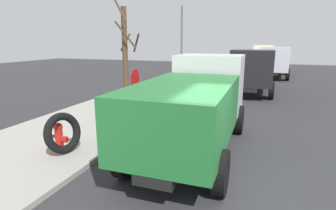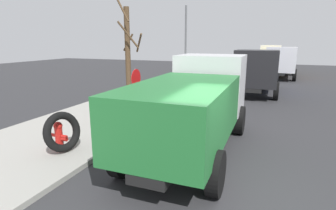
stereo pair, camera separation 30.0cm
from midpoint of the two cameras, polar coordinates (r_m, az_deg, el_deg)
name	(u,v)px [view 2 (the right image)]	position (r m, az deg, el deg)	size (l,w,h in m)	color
ground_plane	(229,192)	(6.97, 13.95, -17.44)	(80.00, 80.00, 0.00)	#2D2D30
sidewalk_curb	(26,150)	(9.91, -27.03, -8.53)	(36.00, 5.00, 0.15)	#99968E
fire_hydrant	(59,134)	(9.24, -21.22, -5.84)	(0.27, 0.62, 0.90)	red
loose_tire	(62,132)	(8.93, -20.56, -5.34)	(1.26, 1.26, 0.24)	black
stop_sign	(136,86)	(11.04, -6.03, 4.00)	(0.76, 0.08, 2.29)	gray
dump_truck_green	(194,102)	(8.73, 6.59, 0.63)	(7.00, 2.81, 3.00)	#237033
dump_truck_blue	(258,70)	(19.73, 18.93, 7.11)	(7.00, 2.81, 3.00)	#1E3899
dump_truck_orange	(281,61)	(28.86, 23.13, 8.53)	(7.10, 3.05, 3.00)	orange
dump_truck_yellow	(270,57)	(35.79, 21.02, 9.46)	(7.06, 2.94, 3.00)	gold
bare_tree	(128,56)	(13.75, -7.82, 10.27)	(1.58, 1.37, 5.65)	#4C3823
street_light_pole	(186,50)	(17.87, 4.22, 11.44)	(0.12, 0.12, 5.55)	#595B5E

